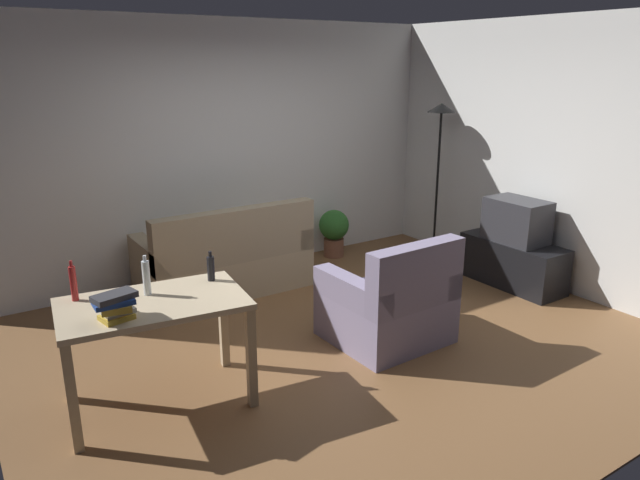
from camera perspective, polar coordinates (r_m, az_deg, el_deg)
ground_plane at (r=5.04m, az=2.22°, el=-9.89°), size 5.20×4.40×0.02m
wall_rear at (r=6.47m, az=-9.18°, el=8.65°), size 5.20×0.10×2.70m
wall_right at (r=6.44m, az=21.71°, el=7.63°), size 0.10×4.40×2.70m
couch at (r=6.04m, az=-9.13°, el=-2.14°), size 1.67×0.84×0.92m
tv_stand at (r=6.47m, az=18.20°, el=-2.13°), size 0.44×1.10×0.48m
tv at (r=6.35m, az=18.60°, el=1.81°), size 0.41×0.60×0.44m
torchiere_lamp at (r=6.97m, az=11.58°, el=9.64°), size 0.32×0.32×1.81m
desk at (r=4.06m, az=-15.84°, el=-7.15°), size 1.28×0.84×0.76m
potted_plant at (r=7.02m, az=1.36°, el=1.01°), size 0.36×0.36×0.57m
armchair at (r=4.94m, az=6.86°, el=-6.31°), size 0.92×0.87×0.92m
bottle_red at (r=4.16m, az=-22.85°, el=-3.87°), size 0.04×0.04×0.28m
bottle_clear at (r=4.09m, az=-16.53°, el=-3.51°), size 0.05×0.05×0.28m
bottle_dark at (r=4.26m, az=-10.57°, el=-2.70°), size 0.05×0.05×0.22m
book_stack at (r=3.78m, az=-19.27°, el=-6.03°), size 0.27×0.21×0.17m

